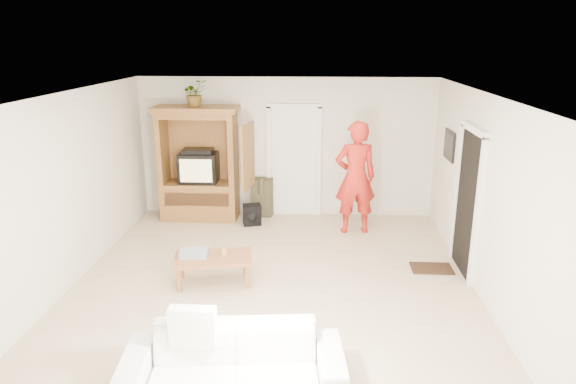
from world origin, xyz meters
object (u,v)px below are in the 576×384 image
coffee_table (213,260)px  sofa (234,364)px  armoire (200,171)px  man (355,178)px

coffee_table → sofa: bearing=-84.9°
armoire → coffee_table: 2.84m
man → sofa: (-1.41, -4.37, -0.68)m
coffee_table → armoire: bearing=95.0°
man → armoire: bearing=-21.4°
sofa → coffee_table: sofa is taller
armoire → sofa: bearing=-74.2°
sofa → coffee_table: (-0.65, 2.27, 0.04)m
man → coffee_table: bearing=35.8°
armoire → sofa: 5.18m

